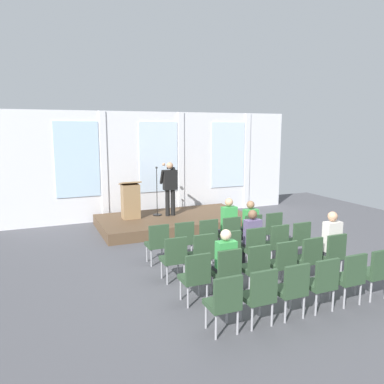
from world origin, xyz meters
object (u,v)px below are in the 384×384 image
(chair_r2_c1, at_px, (227,270))
(audience_r2_c5, at_px, (330,241))
(chair_r1_c2, at_px, (228,248))
(chair_r3_c5, at_px, (375,270))
(chair_r3_c0, at_px, (224,300))
(chair_r3_c3, at_px, (322,281))
(audience_r0_c3, at_px, (228,223))
(chair_r3_c4, at_px, (350,275))
(chair_r2_c3, at_px, (283,261))
(chair_r2_c2, at_px, (256,265))
(chair_r3_c2, at_px, (292,287))
(chair_r2_c5, at_px, (332,252))
(chair_r2_c0, at_px, (195,275))
(chair_r0_c5, at_px, (271,228))
(chair_r0_c4, at_px, (251,230))
(chair_r2_c4, at_px, (308,256))
(audience_r2_c1, at_px, (225,259))
(chair_r0_c2, at_px, (207,235))
(chair_r1_c0, at_px, (174,256))
(chair_r3_c1, at_px, (259,293))
(mic_stand, at_px, (157,205))
(speaker, at_px, (170,185))
(audience_r0_c4, at_px, (249,223))
(chair_r0_c1, at_px, (183,238))
(chair_r0_c3, at_px, (229,233))
(chair_r0_c0, at_px, (158,241))
(chair_r1_c1, at_px, (202,252))
(lectern, at_px, (131,200))
(chair_r1_c4, at_px, (276,242))
(audience_r1_c3, at_px, (251,236))
(chair_r1_c3, at_px, (253,245))
(chair_r1_c5, at_px, (298,239))

(chair_r2_c1, bearing_deg, audience_r2_c5, 1.83)
(chair_r1_c2, xyz_separation_m, chair_r3_c5, (1.83, -2.13, 0.00))
(chair_r3_c0, distance_m, chair_r3_c3, 1.83)
(audience_r0_c3, xyz_separation_m, chair_r3_c4, (0.61, -3.28, -0.23))
(chair_r2_c3, relative_size, chair_r3_c4, 1.00)
(chair_r2_c2, distance_m, chair_r3_c2, 1.07)
(chair_r2_c3, xyz_separation_m, chair_r2_c5, (1.22, 0.00, 0.00))
(chair_r2_c0, bearing_deg, chair_r0_c5, 34.89)
(chair_r0_c4, bearing_deg, chair_r2_c4, -90.00)
(chair_r2_c1, relative_size, audience_r2_c1, 0.74)
(chair_r0_c2, xyz_separation_m, audience_r0_c3, (0.61, 0.08, 0.23))
(chair_r1_c0, xyz_separation_m, chair_r3_c1, (0.61, -2.13, 0.00))
(mic_stand, bearing_deg, chair_r2_c1, -94.85)
(speaker, distance_m, chair_r3_c2, 6.43)
(chair_r0_c2, distance_m, chair_r2_c3, 2.22)
(audience_r0_c4, bearing_deg, chair_r3_c4, -90.00)
(chair_r2_c5, bearing_deg, chair_r0_c1, 138.92)
(chair_r0_c5, relative_size, chair_r2_c0, 1.00)
(chair_r0_c3, bearing_deg, chair_r2_c1, -119.84)
(chair_r0_c0, height_order, chair_r1_c1, same)
(mic_stand, relative_size, chair_r2_c5, 1.65)
(chair_r0_c1, distance_m, audience_r0_c3, 1.25)
(audience_r2_c5, relative_size, chair_r3_c1, 1.47)
(lectern, relative_size, chair_r3_c1, 1.23)
(chair_r1_c0, distance_m, chair_r3_c0, 2.13)
(speaker, relative_size, chair_r1_c4, 1.80)
(chair_r0_c3, distance_m, chair_r2_c3, 2.13)
(audience_r1_c3, bearing_deg, chair_r1_c0, -177.44)
(chair_r0_c5, distance_m, chair_r2_c1, 3.24)
(chair_r0_c0, distance_m, chair_r1_c0, 1.07)
(chair_r1_c0, xyz_separation_m, chair_r1_c1, (0.61, 0.00, 0.00))
(chair_r1_c3, height_order, chair_r3_c0, same)
(lectern, xyz_separation_m, chair_r2_c2, (1.01, -5.44, -0.34))
(audience_r0_c3, bearing_deg, speaker, 97.14)
(chair_r0_c3, xyz_separation_m, chair_r3_c5, (1.22, -3.20, 0.00))
(chair_r0_c4, distance_m, chair_r2_c5, 2.22)
(audience_r0_c3, bearing_deg, lectern, 116.61)
(chair_r0_c0, relative_size, chair_r2_c3, 1.00)
(chair_r0_c1, height_order, chair_r2_c1, same)
(chair_r0_c2, height_order, chair_r1_c4, same)
(chair_r1_c1, relative_size, chair_r2_c1, 1.00)
(lectern, height_order, chair_r2_c2, lectern)
(chair_r1_c1, xyz_separation_m, audience_r1_c3, (1.22, 0.08, 0.19))
(chair_r3_c4, bearing_deg, chair_r2_c1, 149.84)
(chair_r1_c5, xyz_separation_m, audience_r2_c1, (-2.45, -0.98, 0.17))
(chair_r2_c4, bearing_deg, chair_r1_c3, 119.84)
(chair_r0_c1, height_order, chair_r0_c4, same)
(audience_r0_c3, xyz_separation_m, chair_r2_c5, (1.22, -2.21, -0.23))
(mic_stand, distance_m, chair_r0_c1, 3.40)
(mic_stand, relative_size, chair_r1_c5, 1.65)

